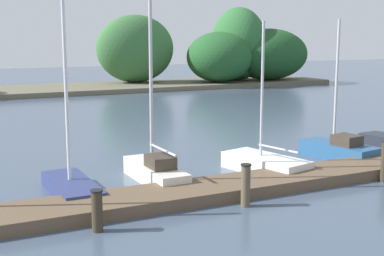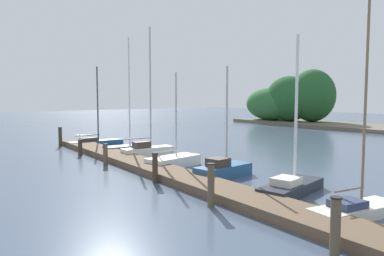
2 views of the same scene
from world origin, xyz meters
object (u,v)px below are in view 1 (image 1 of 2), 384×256
at_px(sailboat_4, 336,148).
at_px(mooring_piling_2, 246,185).
at_px(sailboat_1, 70,181).
at_px(sailboat_2, 154,167).
at_px(mooring_piling_1, 97,211).
at_px(sailboat_3, 262,163).

xyz_separation_m(sailboat_4, mooring_piling_2, (-6.23, -3.44, 0.21)).
xyz_separation_m(sailboat_1, mooring_piling_2, (4.00, -3.31, 0.21)).
bearing_deg(sailboat_2, mooring_piling_1, 139.82).
bearing_deg(mooring_piling_1, mooring_piling_2, 0.72).
relative_size(sailboat_1, mooring_piling_2, 6.57).
xyz_separation_m(sailboat_2, sailboat_3, (3.85, -0.43, -0.18)).
bearing_deg(sailboat_2, sailboat_3, -96.77).
bearing_deg(sailboat_3, sailboat_2, 70.53).
xyz_separation_m(sailboat_1, mooring_piling_1, (-0.18, -3.36, 0.13)).
bearing_deg(sailboat_3, sailboat_1, 74.06).
bearing_deg(sailboat_4, sailboat_2, 80.92).
bearing_deg(sailboat_4, sailboat_3, 87.81).
height_order(mooring_piling_1, mooring_piling_2, mooring_piling_2).
xyz_separation_m(mooring_piling_1, mooring_piling_2, (4.18, 0.05, 0.08)).
relative_size(sailboat_3, mooring_piling_2, 4.29).
height_order(sailboat_3, sailboat_4, sailboat_4).
bearing_deg(mooring_piling_2, sailboat_3, 49.41).
height_order(sailboat_2, mooring_piling_2, sailboat_2).
bearing_deg(sailboat_1, mooring_piling_1, 176.40).
distance_m(sailboat_1, sailboat_3, 6.57).
xyz_separation_m(sailboat_3, mooring_piling_2, (-2.56, -2.98, 0.28)).
distance_m(sailboat_1, mooring_piling_2, 5.20).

